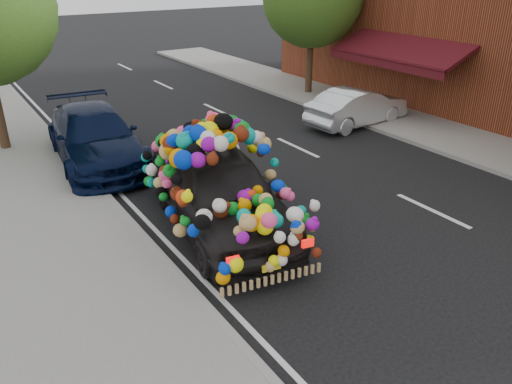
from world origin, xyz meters
TOP-DOWN VIEW (x-y plane):
  - ground at (0.00, 0.00)m, footprint 100.00×100.00m
  - sidewalk at (-4.30, 0.00)m, footprint 4.00×60.00m
  - kerb at (-2.35, 0.00)m, footprint 0.15×60.00m
  - footpath_far at (8.20, 3.00)m, footprint 3.00×40.00m
  - lane_markings at (3.60, 0.00)m, footprint 6.00×50.00m
  - plush_art_car at (-0.76, 2.00)m, footprint 3.18×5.49m
  - navy_sedan at (-1.80, 7.08)m, footprint 2.60×5.34m
  - silver_hatchback at (6.69, 5.72)m, footprint 3.92×1.61m

SIDE VIEW (x-z plane):
  - ground at x=0.00m, z-range 0.00..0.00m
  - lane_markings at x=3.60m, z-range 0.00..0.01m
  - sidewalk at x=-4.30m, z-range 0.00..0.12m
  - footpath_far at x=8.20m, z-range 0.00..0.12m
  - kerb at x=-2.35m, z-range 0.00..0.13m
  - silver_hatchback at x=6.69m, z-range 0.00..1.26m
  - navy_sedan at x=-1.80m, z-range 0.00..1.49m
  - plush_art_car at x=-0.76m, z-range 0.04..2.38m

